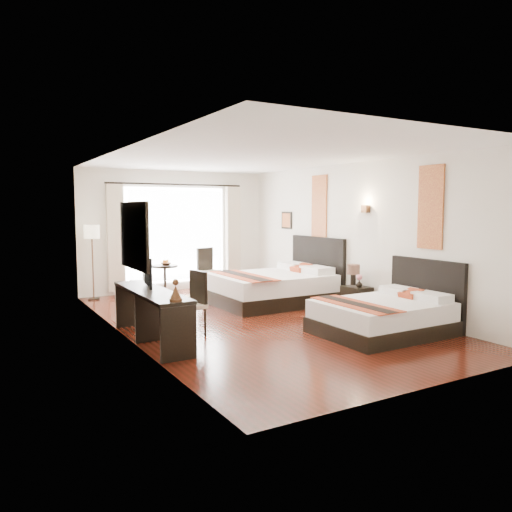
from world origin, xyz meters
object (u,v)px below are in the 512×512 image
table_lamp (353,271)px  floor_lamp (92,237)px  vase (359,282)px  console_desk (151,316)px  nightstand (357,299)px  side_table (165,280)px  desk_chair (189,316)px  fruit_bowl (166,264)px  bed_near (386,315)px  bed_far (275,287)px  television (143,271)px  window_chair (210,279)px

table_lamp → floor_lamp: 5.43m
vase → console_desk: (-3.97, -0.01, -0.19)m
nightstand → side_table: (-2.49, 3.52, 0.10)m
console_desk → side_table: 3.93m
vase → desk_chair: size_ratio=0.13×
console_desk → fruit_bowl: 3.93m
desk_chair → side_table: desk_chair is taller
nightstand → console_desk: size_ratio=0.22×
bed_near → side_table: 5.31m
bed_near → fruit_bowl: (-1.78, 4.97, 0.41)m
table_lamp → desk_chair: size_ratio=0.39×
bed_near → nightstand: (0.70, 1.47, -0.05)m
console_desk → floor_lamp: 3.95m
bed_far → floor_lamp: size_ratio=1.48×
vase → bed_far: bearing=118.2°
television → vase: bearing=-81.8°
vase → console_desk: bearing=-179.9°
bed_near → bed_far: bed_far is taller
console_desk → desk_chair: 0.60m
desk_chair → table_lamp: bearing=172.7°
bed_far → console_desk: bearing=-153.2°
television → table_lamp: bearing=-79.4°
nightstand → window_chair: bearing=114.8°
table_lamp → side_table: (-2.45, 3.46, -0.43)m
desk_chair → window_chair: (1.91, 3.33, 0.01)m
vase → nightstand: bearing=70.3°
bed_far → desk_chair: bearing=-148.6°
side_table → window_chair: window_chair is taller
bed_far → table_lamp: 1.69m
bed_near → nightstand: 1.63m
side_table → window_chair: (0.99, -0.27, -0.02)m
bed_far → floor_lamp: 3.98m
table_lamp → desk_chair: desk_chair is taller
window_chair → table_lamp: bearing=9.5°
bed_near → table_lamp: bed_near is taller
desk_chair → floor_lamp: floor_lamp is taller
bed_far → vase: 1.80m
desk_chair → side_table: size_ratio=1.47×
bed_far → floor_lamp: bearing=144.2°
television → window_chair: (2.48, 2.96, -0.67)m
table_lamp → vase: size_ratio=2.91×
bed_far → television: size_ratio=2.95×
bed_near → window_chair: 4.80m
bed_near → desk_chair: bearing=152.8°
bed_far → television: 3.38m
bed_far → bed_near: bearing=-86.5°
bed_near → television: (-3.29, 1.76, 0.69)m
table_lamp → floor_lamp: bearing=137.3°
fruit_bowl → vase: bearing=-55.9°
television → side_table: 3.62m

